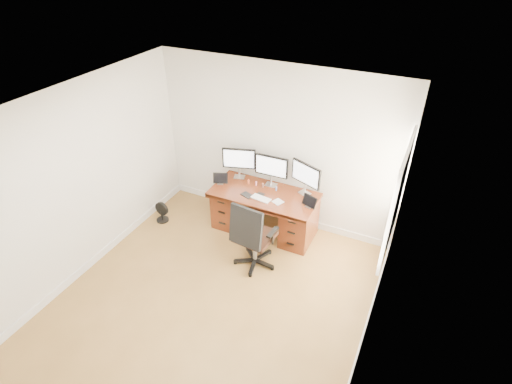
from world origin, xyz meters
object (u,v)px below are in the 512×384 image
at_px(floor_fan, 162,212).
at_px(keyboard, 261,198).
at_px(office_chair, 253,246).
at_px(desk, 265,210).
at_px(monitor_center, 271,167).

bearing_deg(floor_fan, keyboard, 15.48).
bearing_deg(keyboard, office_chair, -65.87).
height_order(desk, monitor_center, monitor_center).
distance_m(desk, keyboard, 0.41).
relative_size(floor_fan, monitor_center, 0.66).
distance_m(office_chair, monitor_center, 1.31).
bearing_deg(keyboard, desk, 105.40).
bearing_deg(office_chair, floor_fan, 176.55).
bearing_deg(keyboard, monitor_center, 101.90).
relative_size(monitor_center, keyboard, 1.77).
xyz_separation_m(floor_fan, monitor_center, (1.70, 0.78, 0.91)).
relative_size(desk, floor_fan, 4.68).
bearing_deg(monitor_center, desk, -91.52).
height_order(desk, office_chair, office_chair).
bearing_deg(floor_fan, desk, 21.83).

